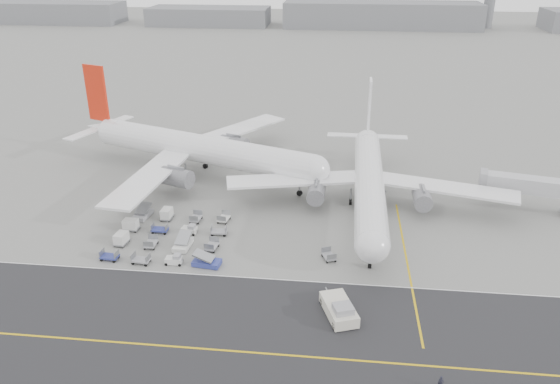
# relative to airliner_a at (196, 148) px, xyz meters

# --- Properties ---
(ground) EXTENTS (700.00, 700.00, 0.00)m
(ground) POSITION_rel_airliner_a_xyz_m (10.60, -35.30, -5.95)
(ground) COLOR gray
(ground) RESTS_ON ground
(taxiway) EXTENTS (220.00, 59.00, 0.03)m
(taxiway) POSITION_rel_airliner_a_xyz_m (15.63, -53.28, -5.93)
(taxiway) COLOR #2C2C2F
(taxiway) RESTS_ON ground
(horizon_buildings) EXTENTS (520.00, 28.00, 28.00)m
(horizon_buildings) POSITION_rel_airliner_a_xyz_m (40.60, 224.70, -5.95)
(horizon_buildings) COLOR slate
(horizon_buildings) RESTS_ON ground
(airliner_a) EXTENTS (57.18, 56.15, 20.65)m
(airliner_a) POSITION_rel_airliner_a_xyz_m (0.00, 0.00, 0.00)
(airliner_a) COLOR white
(airliner_a) RESTS_ON ground
(airliner_b) EXTENTS (52.86, 53.47, 18.44)m
(airliner_b) POSITION_rel_airliner_a_xyz_m (35.18, -11.50, -0.63)
(airliner_b) COLOR white
(airliner_b) RESTS_ON ground
(pushback_tug) EXTENTS (5.41, 9.11, 2.59)m
(pushback_tug) POSITION_rel_airliner_a_xyz_m (30.38, -45.06, -4.88)
(pushback_tug) COLOR beige
(pushback_tug) RESTS_ON ground
(jet_bridge) EXTENTS (17.58, 6.81, 6.56)m
(jet_bridge) POSITION_rel_airliner_a_xyz_m (63.87, -9.81, -1.37)
(jet_bridge) COLOR gray
(jet_bridge) RESTS_ON ground
(gse_cluster) EXTENTS (23.82, 23.01, 2.09)m
(gse_cluster) POSITION_rel_airliner_a_xyz_m (2.45, -27.91, -5.95)
(gse_cluster) COLOR #9D9DA3
(gse_cluster) RESTS_ON ground
(stray_dolly) EXTENTS (2.48, 3.01, 1.60)m
(stray_dolly) POSITION_rel_airliner_a_xyz_m (28.62, -31.06, -5.95)
(stray_dolly) COLOR silver
(stray_dolly) RESTS_ON ground
(ground_crew_a) EXTENTS (0.73, 0.56, 1.79)m
(ground_crew_a) POSITION_rel_airliner_a_xyz_m (41.54, -56.86, -5.05)
(ground_crew_a) COLOR black
(ground_crew_a) RESTS_ON ground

